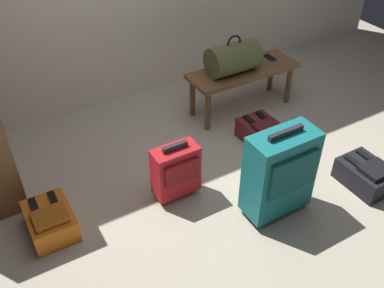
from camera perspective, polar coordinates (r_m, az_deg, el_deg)
name	(u,v)px	position (r m, az deg, el deg)	size (l,w,h in m)	color
ground_plane	(229,185)	(3.21, 4.95, -5.46)	(6.60, 6.60, 0.00)	#B2A893
bench	(243,75)	(3.87, 6.75, 9.06)	(1.00, 0.36, 0.41)	brown
duffel_bag_olive	(233,58)	(3.72, 5.47, 11.28)	(0.44, 0.26, 0.34)	#51562D
cell_phone	(270,58)	(4.06, 10.26, 11.24)	(0.07, 0.14, 0.01)	#191E4C
suitcase_upright_teal	(280,172)	(2.83, 11.58, -3.69)	(0.45, 0.25, 0.68)	#14666B
suitcase_small_red	(176,170)	(2.96, -2.15, -3.50)	(0.32, 0.18, 0.46)	red
backpack_dark	(366,175)	(3.39, 22.10, -3.78)	(0.28, 0.38, 0.21)	black
backpack_orange	(50,221)	(2.97, -18.30, -9.63)	(0.28, 0.38, 0.21)	orange
backpack_maroon	(262,133)	(3.59, 9.29, 1.51)	(0.28, 0.38, 0.21)	maroon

